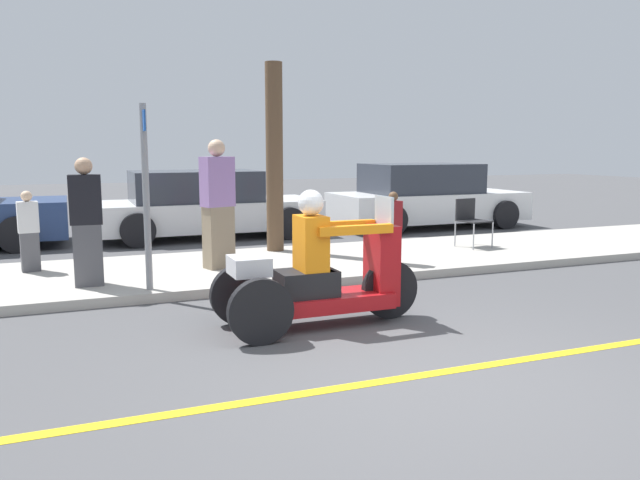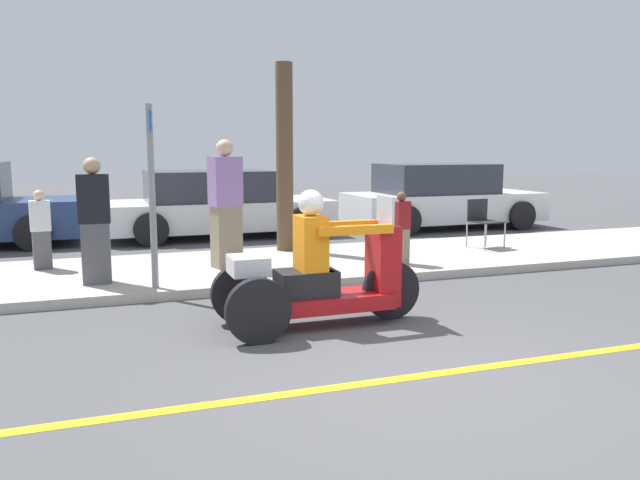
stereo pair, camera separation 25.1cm
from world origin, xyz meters
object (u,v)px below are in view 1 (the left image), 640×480
at_px(motorcycle_trike, 320,278).
at_px(spectator_mid_group, 393,229).
at_px(spectator_end_of_line, 87,225).
at_px(folding_chair_curbside, 470,217).
at_px(tree_trunk, 274,158).
at_px(parked_car_lot_right, 426,197).
at_px(parked_car_lot_left, 203,206).
at_px(spectator_far_back, 29,233).
at_px(street_sign, 146,190).
at_px(spectator_with_child, 218,207).

height_order(motorcycle_trike, spectator_mid_group, motorcycle_trike).
relative_size(spectator_mid_group, spectator_end_of_line, 0.67).
height_order(folding_chair_curbside, tree_trunk, tree_trunk).
distance_m(spectator_end_of_line, tree_trunk, 3.49).
bearing_deg(parked_car_lot_right, folding_chair_curbside, -109.24).
bearing_deg(spectator_end_of_line, folding_chair_curbside, 7.74).
relative_size(motorcycle_trike, parked_car_lot_right, 0.49).
distance_m(spectator_mid_group, parked_car_lot_left, 4.97).
xyz_separation_m(motorcycle_trike, spectator_far_back, (-2.86, 3.58, 0.16)).
xyz_separation_m(parked_car_lot_right, street_sign, (-6.72, -4.71, 0.63)).
distance_m(motorcycle_trike, street_sign, 2.49).
height_order(parked_car_lot_left, street_sign, street_sign).
distance_m(spectator_with_child, folding_chair_curbside, 4.48).
bearing_deg(folding_chair_curbside, motorcycle_trike, -142.01).
xyz_separation_m(motorcycle_trike, spectator_end_of_line, (-2.14, 2.33, 0.38)).
relative_size(spectator_end_of_line, tree_trunk, 0.52).
bearing_deg(spectator_mid_group, spectator_with_child, 165.74).
bearing_deg(parked_car_lot_right, spectator_mid_group, -126.55).
height_order(motorcycle_trike, parked_car_lot_left, motorcycle_trike).
xyz_separation_m(folding_chair_curbside, parked_car_lot_right, (1.18, 3.37, 0.06)).
distance_m(spectator_mid_group, parked_car_lot_right, 5.35).
height_order(spectator_with_child, parked_car_lot_left, spectator_with_child).
height_order(spectator_with_child, spectator_mid_group, spectator_with_child).
height_order(parked_car_lot_right, tree_trunk, tree_trunk).
height_order(spectator_with_child, spectator_far_back, spectator_with_child).
xyz_separation_m(spectator_with_child, street_sign, (-1.08, -1.03, 0.33)).
bearing_deg(tree_trunk, motorcycle_trike, -101.44).
relative_size(folding_chair_curbside, parked_car_lot_right, 0.19).
relative_size(spectator_far_back, street_sign, 0.51).
bearing_deg(parked_car_lot_left, spectator_far_back, -133.08).
xyz_separation_m(folding_chair_curbside, tree_trunk, (-3.25, 0.84, 1.02)).
height_order(spectator_far_back, parked_car_lot_left, parked_car_lot_left).
distance_m(spectator_mid_group, spectator_far_back, 5.09).
height_order(motorcycle_trike, street_sign, street_sign).
height_order(parked_car_lot_right, street_sign, street_sign).
bearing_deg(folding_chair_curbside, parked_car_lot_left, 136.53).
bearing_deg(spectator_mid_group, spectator_end_of_line, 178.74).
bearing_deg(street_sign, spectator_with_child, 43.46).
xyz_separation_m(spectator_end_of_line, parked_car_lot_right, (7.38, 4.21, -0.19)).
bearing_deg(folding_chair_curbside, spectator_far_back, 176.59).
relative_size(spectator_end_of_line, street_sign, 0.72).
xyz_separation_m(motorcycle_trike, street_sign, (-1.48, 1.83, 0.82)).
relative_size(motorcycle_trike, folding_chair_curbside, 2.64).
distance_m(folding_chair_curbside, street_sign, 5.74).
bearing_deg(spectator_mid_group, tree_trunk, 124.74).
relative_size(spectator_with_child, spectator_mid_group, 1.70).
distance_m(parked_car_lot_right, tree_trunk, 5.18).
height_order(motorcycle_trike, spectator_with_child, spectator_with_child).
relative_size(spectator_far_back, parked_car_lot_right, 0.25).
relative_size(parked_car_lot_left, tree_trunk, 1.48).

